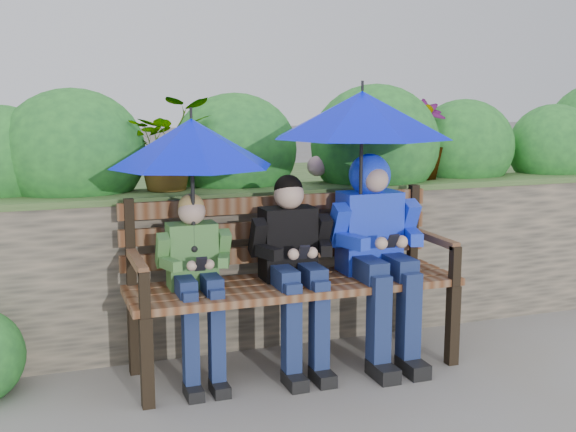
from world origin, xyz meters
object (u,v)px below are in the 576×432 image
object	(u,v)px
park_bench	(291,269)
umbrella_left	(192,143)
boy_right	(376,239)
umbrella_right	(362,115)
boy_left	(196,274)
boy_middle	(294,260)

from	to	relation	value
park_bench	umbrella_left	size ratio (longest dim) A/B	2.17
boy_right	umbrella_right	size ratio (longest dim) A/B	1.17
boy_right	umbrella_left	xyz separation A→B (m)	(-1.13, 0.03, 0.61)
park_bench	boy_left	bearing A→B (deg)	-171.89
boy_left	umbrella_right	world-z (taller)	umbrella_right
boy_left	boy_middle	size ratio (longest dim) A/B	0.93
park_bench	umbrella_right	distance (m)	1.02
umbrella_right	boy_right	bearing A→B (deg)	-10.21
park_bench	boy_middle	distance (m)	0.12
boy_left	boy_right	size ratio (longest dim) A/B	0.85
boy_middle	umbrella_left	bearing A→B (deg)	176.94
boy_middle	boy_right	bearing A→B (deg)	0.31
boy_left	boy_middle	bearing A→B (deg)	-0.89
umbrella_left	boy_left	bearing A→B (deg)	-84.03
boy_middle	park_bench	bearing A→B (deg)	79.70
boy_left	umbrella_left	size ratio (longest dim) A/B	1.18
park_bench	umbrella_left	xyz separation A→B (m)	(-0.60, -0.06, 0.78)
boy_left	umbrella_right	size ratio (longest dim) A/B	0.99
park_bench	umbrella_right	world-z (taller)	umbrella_right
boy_left	umbrella_right	xyz separation A→B (m)	(1.02, 0.01, 0.88)
boy_left	umbrella_left	xyz separation A→B (m)	(-0.00, 0.02, 0.74)
umbrella_left	umbrella_right	bearing A→B (deg)	-0.56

